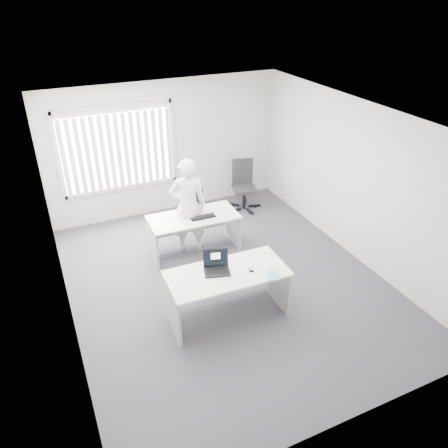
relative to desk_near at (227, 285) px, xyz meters
name	(u,v)px	position (x,y,z in m)	size (l,w,h in m)	color
ground	(226,282)	(0.34, 0.75, -0.58)	(6.00, 6.00, 0.00)	#47464D
wall_back	(166,148)	(0.34, 3.75, 0.82)	(5.00, 0.02, 2.80)	silver
wall_front	(353,336)	(0.34, -2.25, 0.82)	(5.00, 0.02, 2.80)	silver
wall_left	(57,245)	(-2.16, 0.75, 0.82)	(0.02, 6.00, 2.80)	silver
wall_right	(356,182)	(2.84, 0.75, 0.82)	(0.02, 6.00, 2.80)	silver
ceiling	(227,120)	(0.34, 0.75, 2.22)	(5.00, 6.00, 0.02)	white
window	(118,149)	(-0.66, 3.71, 0.97)	(2.32, 0.06, 1.76)	beige
blinds	(119,152)	(-0.66, 3.65, 0.94)	(2.20, 0.10, 1.50)	silver
desk_near	(227,285)	(0.00, 0.00, 0.00)	(1.78, 0.88, 0.80)	white
desk_far	(194,226)	(0.21, 1.90, -0.05)	(1.64, 0.81, 0.74)	white
office_chair	(244,194)	(1.85, 3.10, -0.24)	(0.75, 0.75, 1.09)	black
person	(188,206)	(0.15, 2.00, 0.34)	(0.67, 0.44, 1.83)	silver
laptop	(217,264)	(-0.13, 0.06, 0.37)	(0.37, 0.33, 0.29)	black
paper_sheet	(253,270)	(0.37, -0.10, 0.22)	(0.28, 0.20, 0.00)	white
mouse	(251,269)	(0.34, -0.10, 0.25)	(0.06, 0.10, 0.04)	#B8B8BB
booklet	(273,275)	(0.57, -0.34, 0.23)	(0.16, 0.23, 0.01)	white
keyboard	(203,217)	(0.34, 1.78, 0.17)	(0.45, 0.15, 0.02)	black
monitor	(195,199)	(0.35, 2.18, 0.34)	(0.36, 0.11, 0.36)	black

